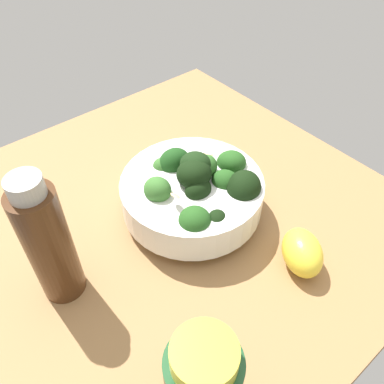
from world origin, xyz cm
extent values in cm
cube|color=#996D42|center=(0.00, 0.00, -2.22)|extent=(59.24, 59.24, 4.44)
cylinder|color=white|center=(-1.91, -2.17, 0.75)|extent=(10.33, 10.33, 1.50)
cylinder|color=white|center=(-1.91, -2.17, 3.76)|extent=(18.78, 18.78, 4.51)
cylinder|color=silver|center=(-1.91, -2.17, 5.61)|extent=(15.22, 15.22, 0.80)
cylinder|color=#3C7A32|center=(2.30, -2.58, 4.63)|extent=(1.90, 1.86, 1.33)
ellipsoid|color=#194216|center=(2.30, -2.58, 6.27)|extent=(4.72, 5.18, 4.61)
cylinder|color=#4A8F3C|center=(-3.77, -1.62, 4.40)|extent=(1.76, 1.90, 1.79)
ellipsoid|color=black|center=(-3.77, -1.62, 6.22)|extent=(3.74, 4.29, 3.83)
cylinder|color=#2F662B|center=(-7.22, 1.82, 3.89)|extent=(1.79, 1.64, 1.93)
ellipsoid|color=#23511C|center=(-7.22, 1.82, 5.85)|extent=(4.30, 4.58, 3.72)
cylinder|color=#2F662B|center=(3.03, -1.00, 4.45)|extent=(1.57, 1.35, 1.40)
ellipsoid|color=#386B2B|center=(3.03, -1.00, 5.74)|extent=(4.01, 3.63, 3.46)
cylinder|color=#3C7A32|center=(-0.87, 2.55, 4.96)|extent=(2.07, 1.89, 1.50)
ellipsoid|color=#386B2B|center=(-0.87, 2.55, 6.59)|extent=(4.65, 3.84, 4.01)
cylinder|color=#3C7A32|center=(-1.73, -4.70, 5.34)|extent=(1.71, 1.79, 1.48)
ellipsoid|color=#2D6023|center=(-1.73, -4.70, 7.00)|extent=(4.95, 4.66, 4.06)
cylinder|color=#589D47|center=(-1.20, -3.32, 5.86)|extent=(1.92, 1.80, 1.73)
ellipsoid|color=black|center=(-1.20, -3.32, 7.77)|extent=(5.95, 5.58, 4.70)
cylinder|color=#3C7A32|center=(-2.62, -8.49, 4.49)|extent=(2.04, 2.03, 1.08)
ellipsoid|color=#23511C|center=(-2.62, -8.49, 6.15)|extent=(5.53, 4.84, 5.16)
cylinder|color=#4A8F3C|center=(-7.13, -6.36, 4.25)|extent=(2.19, 2.32, 1.58)
ellipsoid|color=black|center=(-7.13, -6.36, 6.12)|extent=(6.29, 7.04, 5.40)
cylinder|color=#589D47|center=(-8.53, -0.52, 3.71)|extent=(1.30, 1.65, 1.70)
ellipsoid|color=black|center=(-8.53, -0.52, 5.20)|extent=(4.32, 4.15, 3.82)
cylinder|color=#3C7A32|center=(-2.20, -2.25, 5.75)|extent=(2.06, 2.19, 1.35)
ellipsoid|color=black|center=(-2.20, -2.25, 7.41)|extent=(7.23, 6.93, 5.89)
cylinder|color=#3C7A32|center=(-4.73, -5.51, 4.47)|extent=(1.68, 1.86, 1.43)
ellipsoid|color=#23511C|center=(-4.73, -5.51, 6.00)|extent=(5.54, 4.95, 4.41)
ellipsoid|color=#DBBC84|center=(0.21, -4.52, 6.72)|extent=(1.89, 2.01, 1.00)
ellipsoid|color=#DBBC84|center=(-0.30, -6.68, 6.93)|extent=(1.93, 1.47, 1.07)
ellipsoid|color=#DBBC84|center=(-3.96, 2.13, 7.66)|extent=(2.04, 1.32, 1.21)
ellipsoid|color=yellow|center=(-17.07, -6.81, 2.38)|extent=(8.12, 7.50, 4.76)
cylinder|color=gold|center=(-22.44, 13.78, 13.63)|extent=(4.93, 4.93, 1.97)
cylinder|color=#472814|center=(-1.42, 16.93, 7.65)|extent=(4.84, 4.84, 15.30)
cylinder|color=#B7B2A8|center=(-1.42, 16.93, 16.31)|extent=(3.46, 3.46, 2.01)
camera|label=1|loc=(-30.77, 21.79, 41.09)|focal=37.17mm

